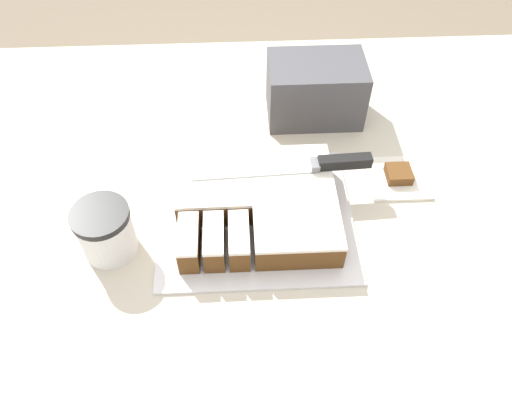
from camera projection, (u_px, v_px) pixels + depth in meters
The scene contains 9 objects.
ground_plane at pixel (268, 378), 1.67m from camera, with size 8.00×8.00×0.00m, color #7F705B.
countertop at pixel (272, 313), 1.31m from camera, with size 1.40×1.10×0.92m.
cake_board at pixel (256, 216), 0.93m from camera, with size 0.36×0.32×0.01m.
cake at pixel (258, 203), 0.91m from camera, with size 0.29×0.25×0.06m.
knife at pixel (319, 164), 0.92m from camera, with size 0.34×0.04×0.02m.
coffee_cup at pixel (106, 231), 0.85m from camera, with size 0.10×0.10×0.10m.
paper_napkin at pixel (397, 178), 0.99m from camera, with size 0.12×0.12×0.01m.
brownie at pixel (399, 174), 0.98m from camera, with size 0.05×0.05×0.02m.
storage_box at pixel (315, 90), 1.07m from camera, with size 0.20×0.13×0.13m.
Camera 1 is at (-0.07, -0.61, 1.65)m, focal length 35.00 mm.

